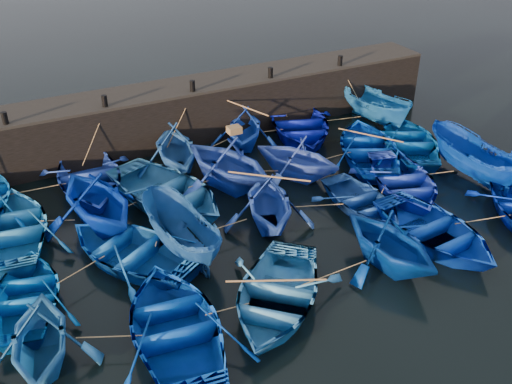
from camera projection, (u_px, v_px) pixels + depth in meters
name	position (u px, v px, depth m)	size (l,w,h in m)	color
ground	(297.00, 251.00, 19.92)	(120.00, 120.00, 0.00)	black
quay_wall	(188.00, 112.00, 27.30)	(26.00, 2.50, 2.50)	black
quay_top	(186.00, 86.00, 26.63)	(26.00, 2.50, 0.12)	black
bollard_0	(5.00, 118.00, 22.69)	(0.24, 0.24, 0.50)	black
bollard_1	(105.00, 101.00, 24.24)	(0.24, 0.24, 0.50)	black
bollard_2	(192.00, 86.00, 25.78)	(0.24, 0.24, 0.50)	black
bollard_3	(270.00, 73.00, 27.32)	(0.24, 0.24, 0.50)	black
bollard_4	(340.00, 61.00, 28.86)	(0.24, 0.24, 0.50)	black
boat_1	(89.00, 178.00, 23.20)	(3.89, 5.44, 1.13)	#193698
boat_2	(175.00, 148.00, 24.43)	(3.52, 4.09, 2.15)	#1E5293
boat_3	(245.00, 127.00, 26.44)	(3.23, 3.74, 1.97)	blue
boat_4	(299.00, 125.00, 27.61)	(4.15, 5.80, 1.20)	#020C8B
boat_5	(376.00, 107.00, 28.76)	(1.72, 4.57, 1.77)	#125893
boat_6	(13.00, 227.00, 20.21)	(3.81, 5.33, 1.11)	blue
boat_7	(97.00, 199.00, 20.61)	(3.97, 4.60, 2.42)	#0128A6
boat_8	(167.00, 192.00, 22.21)	(4.16, 5.82, 1.21)	#2568A8
boat_9	(228.00, 162.00, 23.05)	(3.97, 4.61, 2.42)	#1F3F9F
boat_10	(297.00, 157.00, 23.86)	(3.31, 3.84, 2.02)	blue
boat_11	(369.00, 147.00, 25.60)	(3.90, 5.46, 1.13)	#002F9A
boat_12	(410.00, 141.00, 26.22)	(3.72, 5.19, 1.08)	#024A95
boat_13	(27.00, 295.00, 17.30)	(3.08, 4.30, 0.89)	#014AA0
boat_14	(131.00, 249.00, 19.14)	(3.68, 5.14, 1.07)	#0E4FAB
boat_15	(180.00, 232.00, 19.45)	(1.65, 4.38, 1.70)	navy
boat_16	(269.00, 202.00, 20.75)	(3.40, 3.94, 2.07)	blue
boat_17	(362.00, 201.00, 21.95)	(2.94, 4.10, 0.85)	navy
boat_18	(403.00, 181.00, 23.11)	(3.56, 4.97, 1.03)	blue
boat_19	(471.00, 159.00, 23.90)	(1.78, 4.72, 1.82)	#012C8E
boat_20	(39.00, 338.00, 15.08)	(3.15, 3.65, 1.92)	#1B5B91
boat_21	(176.00, 325.00, 16.06)	(3.84, 5.37, 1.12)	#013192
boat_22	(276.00, 295.00, 17.19)	(3.63, 5.08, 1.05)	#2B71BB
boat_23	(390.00, 241.00, 18.67)	(3.40, 3.94, 2.07)	navy
boat_24	(436.00, 231.00, 20.06)	(3.64, 5.09, 1.06)	#073ACE
wooden_crate	(234.00, 130.00, 22.47)	(0.53, 0.43, 0.28)	brown
mooring_ropes	(230.00, 168.00, 23.25)	(18.77, 11.79, 2.10)	tan
loose_oars	(292.00, 164.00, 22.08)	(10.70, 12.48, 1.08)	#99724C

